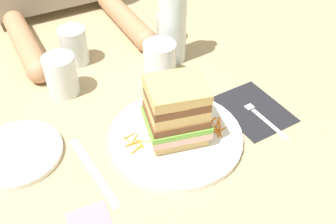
{
  "coord_description": "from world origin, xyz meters",
  "views": [
    {
      "loc": [
        -0.28,
        -0.49,
        0.58
      ],
      "look_at": [
        -0.0,
        0.02,
        0.05
      ],
      "focal_mm": 40.96,
      "sensor_mm": 36.0,
      "label": 1
    }
  ],
  "objects_px": {
    "juice_glass": "(160,64)",
    "empty_tumbler_0": "(74,46)",
    "knife": "(95,173)",
    "side_plate": "(17,153)",
    "empty_tumbler_2": "(61,75)",
    "water_bottle": "(172,13)",
    "fork": "(260,114)",
    "empty_tumbler_1": "(168,28)",
    "napkin_dark": "(253,109)",
    "sandwich": "(175,112)",
    "main_plate": "(175,137)"
  },
  "relations": [
    {
      "from": "juice_glass",
      "to": "empty_tumbler_0",
      "type": "height_order",
      "value": "juice_glass"
    },
    {
      "from": "knife",
      "to": "side_plate",
      "type": "xyz_separation_m",
      "value": [
        -0.12,
        0.12,
        0.0
      ]
    },
    {
      "from": "knife",
      "to": "empty_tumbler_2",
      "type": "relative_size",
      "value": 2.06
    },
    {
      "from": "empty_tumbler_2",
      "to": "empty_tumbler_0",
      "type": "bearing_deg",
      "value": 58.55
    },
    {
      "from": "water_bottle",
      "to": "side_plate",
      "type": "bearing_deg",
      "value": -160.74
    },
    {
      "from": "fork",
      "to": "juice_glass",
      "type": "distance_m",
      "value": 0.27
    },
    {
      "from": "water_bottle",
      "to": "empty_tumbler_1",
      "type": "distance_m",
      "value": 0.14
    },
    {
      "from": "juice_glass",
      "to": "side_plate",
      "type": "xyz_separation_m",
      "value": [
        -0.37,
        -0.09,
        -0.04
      ]
    },
    {
      "from": "napkin_dark",
      "to": "empty_tumbler_1",
      "type": "bearing_deg",
      "value": 93.39
    },
    {
      "from": "sandwich",
      "to": "water_bottle",
      "type": "relative_size",
      "value": 0.48
    },
    {
      "from": "napkin_dark",
      "to": "knife",
      "type": "xyz_separation_m",
      "value": [
        -0.38,
        -0.0,
        0.0
      ]
    },
    {
      "from": "main_plate",
      "to": "napkin_dark",
      "type": "distance_m",
      "value": 0.2
    },
    {
      "from": "sandwich",
      "to": "knife",
      "type": "xyz_separation_m",
      "value": [
        -0.18,
        -0.01,
        -0.08
      ]
    },
    {
      "from": "sandwich",
      "to": "empty_tumbler_1",
      "type": "xyz_separation_m",
      "value": [
        0.18,
        0.36,
        -0.04
      ]
    },
    {
      "from": "water_bottle",
      "to": "fork",
      "type": "bearing_deg",
      "value": -78.5
    },
    {
      "from": "napkin_dark",
      "to": "empty_tumbler_2",
      "type": "height_order",
      "value": "empty_tumbler_2"
    },
    {
      "from": "main_plate",
      "to": "empty_tumbler_1",
      "type": "relative_size",
      "value": 3.84
    },
    {
      "from": "napkin_dark",
      "to": "knife",
      "type": "bearing_deg",
      "value": -179.78
    },
    {
      "from": "main_plate",
      "to": "sandwich",
      "type": "distance_m",
      "value": 0.07
    },
    {
      "from": "napkin_dark",
      "to": "fork",
      "type": "distance_m",
      "value": 0.02
    },
    {
      "from": "knife",
      "to": "main_plate",
      "type": "bearing_deg",
      "value": 1.83
    },
    {
      "from": "napkin_dark",
      "to": "empty_tumbler_1",
      "type": "relative_size",
      "value": 2.31
    },
    {
      "from": "main_plate",
      "to": "knife",
      "type": "relative_size",
      "value": 1.39
    },
    {
      "from": "fork",
      "to": "juice_glass",
      "type": "relative_size",
      "value": 1.68
    },
    {
      "from": "sandwich",
      "to": "empty_tumbler_1",
      "type": "bearing_deg",
      "value": 63.46
    },
    {
      "from": "sandwich",
      "to": "empty_tumbler_2",
      "type": "relative_size",
      "value": 1.45
    },
    {
      "from": "fork",
      "to": "empty_tumbler_1",
      "type": "relative_size",
      "value": 2.3
    },
    {
      "from": "napkin_dark",
      "to": "side_plate",
      "type": "bearing_deg",
      "value": 166.79
    },
    {
      "from": "empty_tumbler_0",
      "to": "side_plate",
      "type": "height_order",
      "value": "empty_tumbler_0"
    },
    {
      "from": "knife",
      "to": "water_bottle",
      "type": "xyz_separation_m",
      "value": [
        0.32,
        0.27,
        0.13
      ]
    },
    {
      "from": "empty_tumbler_2",
      "to": "main_plate",
      "type": "bearing_deg",
      "value": -60.07
    },
    {
      "from": "juice_glass",
      "to": "empty_tumbler_2",
      "type": "bearing_deg",
      "value": 164.52
    },
    {
      "from": "side_plate",
      "to": "main_plate",
      "type": "bearing_deg",
      "value": -20.71
    },
    {
      "from": "fork",
      "to": "empty_tumbler_2",
      "type": "bearing_deg",
      "value": 140.51
    },
    {
      "from": "water_bottle",
      "to": "empty_tumbler_0",
      "type": "xyz_separation_m",
      "value": [
        -0.23,
        0.11,
        -0.08
      ]
    },
    {
      "from": "knife",
      "to": "water_bottle",
      "type": "bearing_deg",
      "value": 40.3
    },
    {
      "from": "empty_tumbler_1",
      "to": "side_plate",
      "type": "xyz_separation_m",
      "value": [
        -0.48,
        -0.25,
        -0.03
      ]
    },
    {
      "from": "empty_tumbler_0",
      "to": "empty_tumbler_2",
      "type": "distance_m",
      "value": 0.13
    },
    {
      "from": "juice_glass",
      "to": "empty_tumbler_1",
      "type": "height_order",
      "value": "juice_glass"
    },
    {
      "from": "main_plate",
      "to": "fork",
      "type": "bearing_deg",
      "value": -7.52
    },
    {
      "from": "empty_tumbler_0",
      "to": "side_plate",
      "type": "relative_size",
      "value": 0.53
    },
    {
      "from": "empty_tumbler_0",
      "to": "empty_tumbler_2",
      "type": "height_order",
      "value": "empty_tumbler_2"
    },
    {
      "from": "main_plate",
      "to": "fork",
      "type": "relative_size",
      "value": 1.67
    },
    {
      "from": "side_plate",
      "to": "empty_tumbler_2",
      "type": "bearing_deg",
      "value": 46.38
    },
    {
      "from": "empty_tumbler_2",
      "to": "side_plate",
      "type": "height_order",
      "value": "empty_tumbler_2"
    },
    {
      "from": "napkin_dark",
      "to": "knife",
      "type": "height_order",
      "value": "same"
    },
    {
      "from": "main_plate",
      "to": "empty_tumbler_0",
      "type": "bearing_deg",
      "value": 103.01
    },
    {
      "from": "fork",
      "to": "knife",
      "type": "distance_m",
      "value": 0.38
    },
    {
      "from": "empty_tumbler_0",
      "to": "empty_tumbler_1",
      "type": "xyz_separation_m",
      "value": [
        0.26,
        -0.02,
        -0.01
      ]
    },
    {
      "from": "napkin_dark",
      "to": "juice_glass",
      "type": "distance_m",
      "value": 0.25
    }
  ]
}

